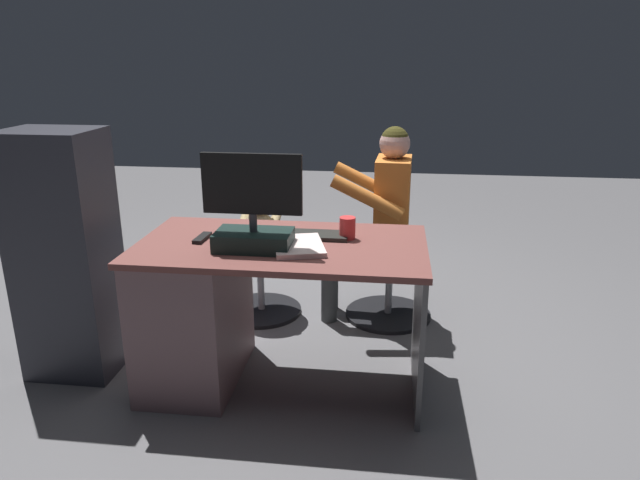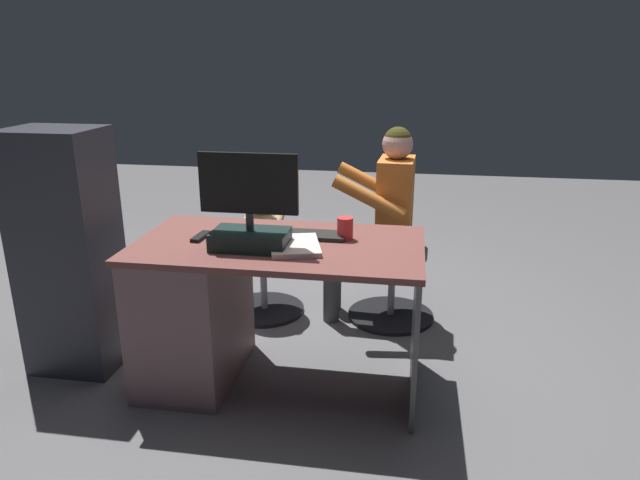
# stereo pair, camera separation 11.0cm
# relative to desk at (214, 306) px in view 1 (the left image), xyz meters

# --- Properties ---
(ground_plane) EXTENTS (10.00, 10.00, 0.00)m
(ground_plane) POSITION_rel_desk_xyz_m (-0.35, -0.42, -0.40)
(ground_plane) COLOR #5D5C5F
(desk) EXTENTS (1.36, 0.74, 0.75)m
(desk) POSITION_rel_desk_xyz_m (0.00, 0.00, 0.00)
(desk) COLOR brown
(desk) RESTS_ON ground_plane
(monitor) EXTENTS (0.45, 0.21, 0.44)m
(monitor) POSITION_rel_desk_xyz_m (-0.24, 0.10, 0.48)
(monitor) COLOR black
(monitor) RESTS_ON desk
(keyboard) EXTENTS (0.42, 0.14, 0.02)m
(keyboard) POSITION_rel_desk_xyz_m (-0.45, -0.11, 0.35)
(keyboard) COLOR black
(keyboard) RESTS_ON desk
(computer_mouse) EXTENTS (0.06, 0.10, 0.04)m
(computer_mouse) POSITION_rel_desk_xyz_m (-0.15, -0.10, 0.36)
(computer_mouse) COLOR #2E2022
(computer_mouse) RESTS_ON desk
(cup) EXTENTS (0.08, 0.08, 0.11)m
(cup) POSITION_rel_desk_xyz_m (-0.65, -0.10, 0.40)
(cup) COLOR red
(cup) RESTS_ON desk
(tv_remote) EXTENTS (0.05, 0.15, 0.02)m
(tv_remote) POSITION_rel_desk_xyz_m (0.04, -0.00, 0.35)
(tv_remote) COLOR black
(tv_remote) RESTS_ON desk
(notebook_binder) EXTENTS (0.29, 0.35, 0.02)m
(notebook_binder) POSITION_rel_desk_xyz_m (-0.44, 0.07, 0.36)
(notebook_binder) COLOR beige
(notebook_binder) RESTS_ON desk
(office_chair_teddy) EXTENTS (0.51, 0.51, 0.47)m
(office_chair_teddy) POSITION_rel_desk_xyz_m (-0.05, -0.79, -0.14)
(office_chair_teddy) COLOR black
(office_chair_teddy) RESTS_ON ground_plane
(teddy_bear) EXTENTS (0.25, 0.25, 0.36)m
(teddy_bear) POSITION_rel_desk_xyz_m (-0.05, -0.81, 0.22)
(teddy_bear) COLOR tan
(teddy_bear) RESTS_ON office_chair_teddy
(visitor_chair) EXTENTS (0.54, 0.54, 0.47)m
(visitor_chair) POSITION_rel_desk_xyz_m (-0.87, -0.83, -0.14)
(visitor_chair) COLOR black
(visitor_chair) RESTS_ON ground_plane
(person) EXTENTS (0.53, 0.49, 1.20)m
(person) POSITION_rel_desk_xyz_m (-0.78, -0.83, 0.30)
(person) COLOR orange
(person) RESTS_ON ground_plane
(equipment_rack) EXTENTS (0.44, 0.36, 1.26)m
(equipment_rack) POSITION_rel_desk_xyz_m (0.75, -0.01, 0.23)
(equipment_rack) COLOR #2C2D34
(equipment_rack) RESTS_ON ground_plane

